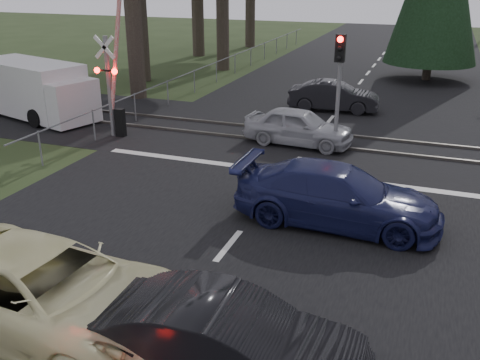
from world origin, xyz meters
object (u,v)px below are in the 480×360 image
at_px(cream_coupe, 47,291).
at_px(blue_sedan, 337,196).
at_px(silver_car, 299,127).
at_px(dark_hatchback, 226,343).
at_px(white_van, 37,90).
at_px(traffic_signal_center, 339,74).
at_px(crossing_signal, 114,84).
at_px(dark_car_far, 334,96).

distance_m(cream_coupe, blue_sedan, 7.29).
bearing_deg(silver_car, dark_hatchback, -165.80).
distance_m(cream_coupe, white_van, 15.80).
height_order(traffic_signal_center, white_van, traffic_signal_center).
height_order(crossing_signal, white_van, crossing_signal).
bearing_deg(cream_coupe, crossing_signal, 30.77).
xyz_separation_m(traffic_signal_center, dark_hatchback, (0.59, -11.82, -2.08)).
relative_size(cream_coupe, white_van, 0.88).
relative_size(cream_coupe, blue_sedan, 1.09).
height_order(cream_coupe, white_van, white_van).
bearing_deg(crossing_signal, dark_hatchback, -50.94).
bearing_deg(crossing_signal, cream_coupe, -63.39).
relative_size(cream_coupe, dark_car_far, 1.40).
bearing_deg(dark_car_far, traffic_signal_center, -172.74).
bearing_deg(white_van, silver_car, 17.23).
bearing_deg(blue_sedan, dark_car_far, 12.28).
bearing_deg(dark_car_far, crossing_signal, 130.44).
distance_m(blue_sedan, white_van, 15.40).
relative_size(silver_car, blue_sedan, 0.77).
bearing_deg(crossing_signal, white_van, 164.96).
xyz_separation_m(crossing_signal, silver_car, (6.84, 1.40, -1.37)).
distance_m(silver_car, white_van, 11.64).
distance_m(crossing_signal, white_van, 5.03).
distance_m(cream_coupe, silver_car, 12.27).
distance_m(crossing_signal, cream_coupe, 12.13).
distance_m(crossing_signal, blue_sedan, 10.59).
distance_m(traffic_signal_center, white_van, 13.16).
bearing_deg(blue_sedan, traffic_signal_center, 12.37).
xyz_separation_m(dark_hatchback, dark_car_far, (-1.79, 17.86, -0.06)).
relative_size(blue_sedan, dark_car_far, 1.28).
relative_size(silver_car, dark_car_far, 0.99).
bearing_deg(traffic_signal_center, white_van, 178.27).
bearing_deg(traffic_signal_center, dark_car_far, 101.24).
height_order(crossing_signal, blue_sedan, crossing_signal).
height_order(crossing_signal, traffic_signal_center, crossing_signal).
relative_size(crossing_signal, white_van, 1.08).
relative_size(dark_hatchback, dark_car_far, 1.08).
xyz_separation_m(crossing_signal, cream_coupe, (5.40, -10.79, -1.27)).
xyz_separation_m(dark_hatchback, silver_car, (-2.03, 12.32, -0.04)).
xyz_separation_m(blue_sedan, dark_car_far, (-2.33, 11.62, -0.09)).
bearing_deg(cream_coupe, dark_car_far, -1.23).
relative_size(traffic_signal_center, white_van, 0.64).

